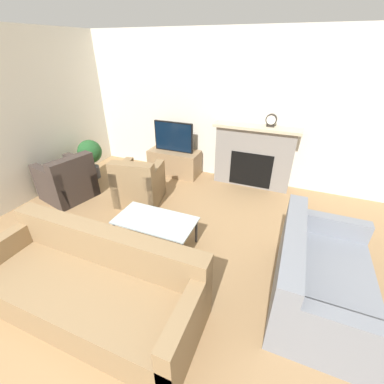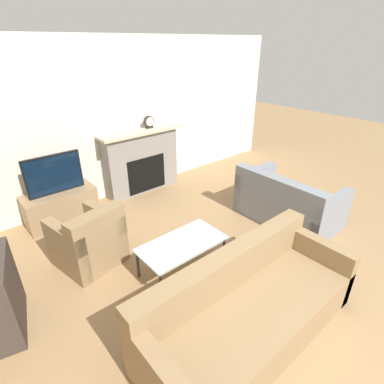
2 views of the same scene
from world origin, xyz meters
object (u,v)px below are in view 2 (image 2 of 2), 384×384
at_px(tv, 54,174).
at_px(armchair_accent, 89,243).
at_px(coffee_table, 182,246).
at_px(couch_sectional, 248,310).
at_px(mantel_clock, 149,122).
at_px(couch_loveseat, 287,204).

relative_size(tv, armchair_accent, 0.97).
bearing_deg(tv, coffee_table, -70.73).
height_order(couch_sectional, coffee_table, couch_sectional).
xyz_separation_m(couch_sectional, coffee_table, (0.09, 1.13, 0.07)).
distance_m(coffee_table, mantel_clock, 2.69).
relative_size(couch_sectional, coffee_table, 2.12).
distance_m(armchair_accent, coffee_table, 1.19).
distance_m(tv, mantel_clock, 1.88).
height_order(couch_sectional, couch_loveseat, same).
distance_m(couch_loveseat, armchair_accent, 3.00).
xyz_separation_m(armchair_accent, mantel_clock, (1.89, 1.42, 0.98)).
bearing_deg(armchair_accent, couch_sectional, 98.61).
distance_m(couch_loveseat, coffee_table, 2.01).
bearing_deg(couch_loveseat, armchair_accent, 70.16).
relative_size(couch_loveseat, mantel_clock, 6.91).
height_order(armchair_accent, coffee_table, armchair_accent).
relative_size(tv, couch_loveseat, 0.54).
height_order(couch_loveseat, mantel_clock, mantel_clock).
distance_m(couch_sectional, armchair_accent, 2.12).
xyz_separation_m(tv, couch_sectional, (0.65, -3.25, -0.53)).
bearing_deg(couch_loveseat, tv, 50.36).
bearing_deg(couch_sectional, armchair_accent, 109.97).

